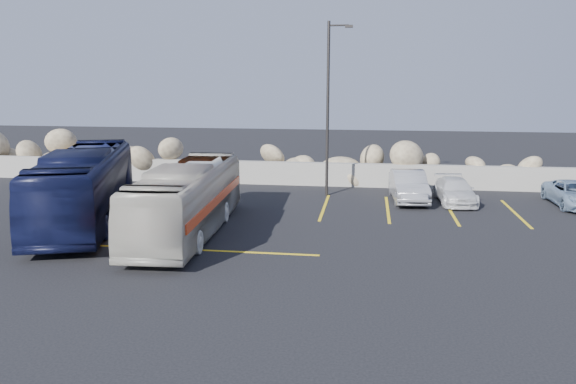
# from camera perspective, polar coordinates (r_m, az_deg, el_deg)

# --- Properties ---
(ground) EXTENTS (90.00, 90.00, 0.00)m
(ground) POSITION_cam_1_polar(r_m,az_deg,el_deg) (18.05, -6.41, -6.21)
(ground) COLOR black
(ground) RESTS_ON ground
(seawall) EXTENTS (60.00, 0.40, 1.20)m
(seawall) POSITION_cam_1_polar(r_m,az_deg,el_deg) (29.37, -0.54, 1.92)
(seawall) COLOR gray
(seawall) RESTS_ON ground
(riprap_pile) EXTENTS (54.00, 2.80, 2.60)m
(riprap_pile) POSITION_cam_1_polar(r_m,az_deg,el_deg) (30.44, -0.20, 3.59)
(riprap_pile) COLOR #958162
(riprap_pile) RESTS_ON ground
(parking_lines) EXTENTS (18.16, 9.36, 0.01)m
(parking_lines) POSITION_cam_1_polar(r_m,az_deg,el_deg) (22.85, 8.55, -2.48)
(parking_lines) COLOR yellow
(parking_lines) RESTS_ON ground
(lamppost) EXTENTS (1.14, 0.18, 8.00)m
(lamppost) POSITION_cam_1_polar(r_m,az_deg,el_deg) (26.22, 4.19, 8.88)
(lamppost) COLOR #2A2725
(lamppost) RESTS_ON ground
(vintage_bus) EXTENTS (2.53, 9.09, 2.51)m
(vintage_bus) POSITION_cam_1_polar(r_m,az_deg,el_deg) (20.24, -10.13, -0.71)
(vintage_bus) COLOR beige
(vintage_bus) RESTS_ON ground
(tour_coach) EXTENTS (5.30, 10.43, 2.84)m
(tour_coach) POSITION_cam_1_polar(r_m,az_deg,el_deg) (22.84, -19.94, 0.57)
(tour_coach) COLOR #0F1333
(tour_coach) RESTS_ON ground
(car_b) EXTENTS (1.71, 4.21, 1.36)m
(car_b) POSITION_cam_1_polar(r_m,az_deg,el_deg) (26.02, 12.15, 0.61)
(car_b) COLOR #A1A2A6
(car_b) RESTS_ON ground
(car_c) EXTENTS (1.70, 3.77, 1.07)m
(car_c) POSITION_cam_1_polar(r_m,az_deg,el_deg) (26.16, 16.61, 0.12)
(car_c) COLOR silver
(car_c) RESTS_ON ground
(car_d) EXTENTS (1.90, 3.97, 1.09)m
(car_d) POSITION_cam_1_polar(r_m,az_deg,el_deg) (27.30, 27.14, -0.19)
(car_d) COLOR #829CB8
(car_d) RESTS_ON ground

